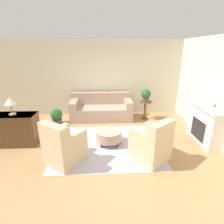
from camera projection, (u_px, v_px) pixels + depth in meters
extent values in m
plane|color=#AD7F51|center=(107.00, 145.00, 4.72)|extent=(16.00, 16.00, 0.00)
cube|color=beige|center=(105.00, 78.00, 6.66)|extent=(9.01, 0.12, 2.80)
cube|color=beige|center=(223.00, 93.00, 4.39)|extent=(0.12, 9.73, 2.80)
cube|color=#BCB2C1|center=(107.00, 145.00, 4.72)|extent=(2.72, 2.37, 0.01)
cube|color=tan|center=(101.00, 113.00, 6.44)|extent=(2.20, 0.92, 0.47)
cube|color=tan|center=(101.00, 98.00, 6.63)|extent=(2.20, 0.20, 0.45)
cube|color=tan|center=(74.00, 104.00, 6.26)|extent=(0.24, 0.88, 0.25)
cube|color=tan|center=(128.00, 103.00, 6.35)|extent=(0.24, 0.88, 0.25)
cube|color=brown|center=(102.00, 122.00, 6.11)|extent=(1.98, 0.05, 0.06)
cube|color=#C6B289|center=(66.00, 152.00, 3.97)|extent=(1.01, 1.01, 0.44)
cube|color=#C6B289|center=(53.00, 137.00, 3.59)|extent=(0.68, 0.59, 0.57)
cube|color=#C6B289|center=(74.00, 141.00, 3.71)|extent=(0.53, 0.64, 0.31)
cube|color=#C6B289|center=(56.00, 134.00, 4.01)|extent=(0.53, 0.64, 0.31)
cube|color=brown|center=(77.00, 153.00, 4.29)|extent=(0.54, 0.43, 0.06)
cube|color=#C6B289|center=(150.00, 150.00, 4.06)|extent=(1.01, 1.01, 0.44)
cube|color=#C6B289|center=(162.00, 135.00, 3.70)|extent=(0.68, 0.59, 0.57)
cube|color=#C6B289|center=(158.00, 132.00, 4.12)|extent=(0.53, 0.64, 0.31)
cube|color=#C6B289|center=(142.00, 139.00, 3.78)|extent=(0.53, 0.64, 0.31)
cube|color=brown|center=(138.00, 151.00, 4.37)|extent=(0.54, 0.43, 0.06)
cylinder|color=tan|center=(109.00, 135.00, 4.70)|extent=(0.69, 0.69, 0.26)
cylinder|color=brown|center=(101.00, 146.00, 4.56)|extent=(0.05, 0.05, 0.12)
cylinder|color=brown|center=(117.00, 145.00, 4.58)|extent=(0.05, 0.05, 0.12)
cylinder|color=brown|center=(101.00, 138.00, 4.95)|extent=(0.05, 0.05, 0.12)
cylinder|color=brown|center=(116.00, 138.00, 4.97)|extent=(0.05, 0.05, 0.12)
cylinder|color=brown|center=(146.00, 102.00, 6.31)|extent=(0.46, 0.46, 0.03)
cylinder|color=brown|center=(145.00, 111.00, 6.42)|extent=(0.08, 0.08, 0.64)
cylinder|color=brown|center=(144.00, 118.00, 6.52)|extent=(0.25, 0.25, 0.03)
cube|color=silver|center=(205.00, 124.00, 4.79)|extent=(0.36, 1.22, 1.01)
cube|color=#282323|center=(198.00, 129.00, 4.83)|extent=(0.02, 0.67, 0.55)
cube|color=silver|center=(208.00, 108.00, 4.62)|extent=(0.44, 1.32, 0.05)
cube|color=brown|center=(16.00, 130.00, 4.64)|extent=(1.12, 0.51, 0.85)
cube|color=#4E341E|center=(13.00, 115.00, 4.51)|extent=(1.16, 0.55, 0.03)
cylinder|color=silver|center=(208.00, 103.00, 4.58)|extent=(0.16, 0.16, 0.21)
cylinder|color=silver|center=(210.00, 98.00, 4.53)|extent=(0.07, 0.07, 0.08)
cylinder|color=#4C4742|center=(146.00, 100.00, 6.28)|extent=(0.20, 0.20, 0.13)
sphere|color=#23562D|center=(146.00, 94.00, 6.21)|extent=(0.35, 0.35, 0.35)
cylinder|color=#4C4742|center=(57.00, 121.00, 6.08)|extent=(0.33, 0.33, 0.16)
sphere|color=#23562D|center=(56.00, 115.00, 6.00)|extent=(0.39, 0.39, 0.39)
cylinder|color=tan|center=(13.00, 114.00, 4.49)|extent=(0.17, 0.17, 0.03)
cylinder|color=tan|center=(12.00, 109.00, 4.45)|extent=(0.03, 0.03, 0.25)
cone|color=beige|center=(10.00, 101.00, 4.38)|extent=(0.30, 0.30, 0.17)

